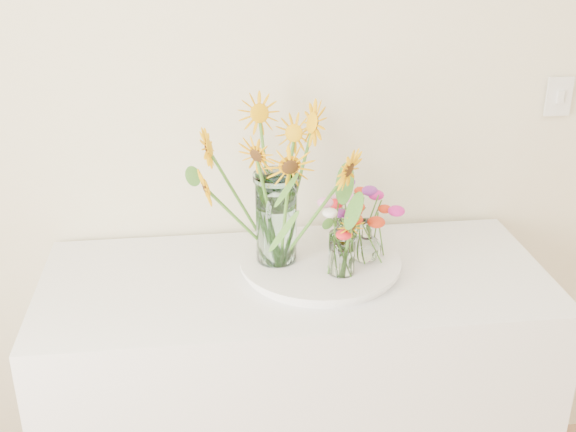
# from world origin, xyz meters

# --- Properties ---
(counter) EXTENTS (1.40, 0.60, 0.90)m
(counter) POSITION_xyz_m (-0.42, 1.93, 0.45)
(counter) COLOR white
(counter) RESTS_ON ground_plane
(tray) EXTENTS (0.43, 0.43, 0.02)m
(tray) POSITION_xyz_m (-0.35, 1.96, 0.91)
(tray) COLOR white
(tray) RESTS_ON counter
(mason_jar) EXTENTS (0.14, 0.14, 0.26)m
(mason_jar) POSITION_xyz_m (-0.47, 1.98, 1.06)
(mason_jar) COLOR silver
(mason_jar) RESTS_ON tray
(sunflower_bouquet) EXTENTS (0.85, 0.85, 0.47)m
(sunflower_bouquet) POSITION_xyz_m (-0.47, 1.98, 1.16)
(sunflower_bouquet) COLOR #EAA204
(sunflower_bouquet) RESTS_ON tray
(small_vase_a) EXTENTS (0.08, 0.08, 0.12)m
(small_vase_a) POSITION_xyz_m (-0.31, 1.88, 0.99)
(small_vase_a) COLOR white
(small_vase_a) RESTS_ON tray
(wildflower_posy_a) EXTENTS (0.20, 0.20, 0.21)m
(wildflower_posy_a) POSITION_xyz_m (-0.31, 1.88, 1.03)
(wildflower_posy_a) COLOR red
(wildflower_posy_a) RESTS_ON tray
(small_vase_b) EXTENTS (0.10, 0.10, 0.12)m
(small_vase_b) POSITION_xyz_m (-0.22, 1.95, 0.99)
(small_vase_b) COLOR white
(small_vase_b) RESTS_ON tray
(wildflower_posy_b) EXTENTS (0.21, 0.21, 0.21)m
(wildflower_posy_b) POSITION_xyz_m (-0.22, 1.95, 1.03)
(wildflower_posy_b) COLOR red
(wildflower_posy_b) RESTS_ON tray
(small_vase_c) EXTENTS (0.07, 0.07, 0.10)m
(small_vase_c) POSITION_xyz_m (-0.26, 2.07, 0.97)
(small_vase_c) COLOR white
(small_vase_c) RESTS_ON tray
(wildflower_posy_c) EXTENTS (0.18, 0.18, 0.19)m
(wildflower_posy_c) POSITION_xyz_m (-0.26, 2.07, 1.02)
(wildflower_posy_c) COLOR red
(wildflower_posy_c) RESTS_ON tray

